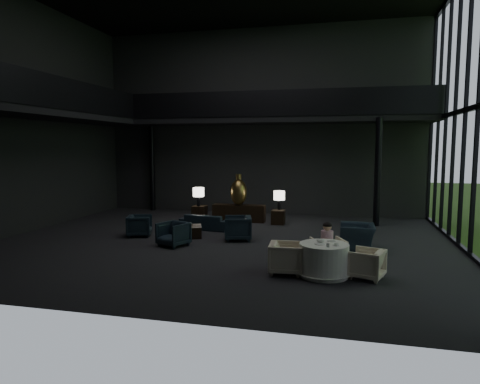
% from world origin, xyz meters
% --- Properties ---
extents(floor, '(14.00, 12.00, 0.02)m').
position_xyz_m(floor, '(0.00, 0.00, 0.00)').
color(floor, black).
rests_on(floor, ground).
extents(wall_back, '(14.00, 0.04, 8.00)m').
position_xyz_m(wall_back, '(0.00, 6.00, 4.00)').
color(wall_back, black).
rests_on(wall_back, ground).
extents(wall_front, '(14.00, 0.04, 8.00)m').
position_xyz_m(wall_front, '(0.00, -6.00, 4.00)').
color(wall_front, black).
rests_on(wall_front, ground).
extents(wall_left, '(0.04, 12.00, 8.00)m').
position_xyz_m(wall_left, '(-7.00, 0.00, 4.00)').
color(wall_left, black).
rests_on(wall_left, ground).
extents(curtain_wall, '(0.20, 12.00, 8.00)m').
position_xyz_m(curtain_wall, '(6.95, 0.00, 4.00)').
color(curtain_wall, black).
rests_on(curtain_wall, ground).
extents(mezzanine_left, '(2.00, 12.00, 0.25)m').
position_xyz_m(mezzanine_left, '(-6.00, 0.00, 4.00)').
color(mezzanine_left, black).
rests_on(mezzanine_left, wall_left).
extents(mezzanine_back, '(12.00, 2.00, 0.25)m').
position_xyz_m(mezzanine_back, '(1.00, 5.00, 4.00)').
color(mezzanine_back, black).
rests_on(mezzanine_back, wall_back).
extents(railing_left, '(0.06, 12.00, 1.00)m').
position_xyz_m(railing_left, '(-5.00, 0.00, 4.60)').
color(railing_left, black).
rests_on(railing_left, mezzanine_left).
extents(railing_back, '(12.00, 0.06, 1.00)m').
position_xyz_m(railing_back, '(1.00, 4.00, 4.60)').
color(railing_back, black).
rests_on(railing_back, mezzanine_back).
extents(column_nw, '(0.24, 0.24, 4.00)m').
position_xyz_m(column_nw, '(-5.00, 5.70, 2.00)').
color(column_nw, black).
rests_on(column_nw, floor).
extents(column_ne, '(0.24, 0.24, 4.00)m').
position_xyz_m(column_ne, '(4.80, 4.00, 2.00)').
color(column_ne, black).
rests_on(column_ne, floor).
extents(console, '(2.08, 0.47, 0.66)m').
position_xyz_m(console, '(-0.40, 3.70, 0.33)').
color(console, black).
rests_on(console, floor).
extents(bronze_urn, '(0.65, 0.65, 1.21)m').
position_xyz_m(bronze_urn, '(-0.40, 3.65, 1.18)').
color(bronze_urn, olive).
rests_on(bronze_urn, console).
extents(side_table_left, '(0.53, 0.53, 0.58)m').
position_xyz_m(side_table_left, '(-2.00, 3.60, 0.29)').
color(side_table_left, black).
rests_on(side_table_left, floor).
extents(table_lamp_left, '(0.44, 0.44, 0.75)m').
position_xyz_m(table_lamp_left, '(-2.00, 3.50, 1.11)').
color(table_lamp_left, black).
rests_on(table_lamp_left, side_table_left).
extents(side_table_right, '(0.49, 0.49, 0.53)m').
position_xyz_m(side_table_right, '(1.20, 3.46, 0.27)').
color(side_table_right, black).
rests_on(side_table_right, floor).
extents(table_lamp_right, '(0.43, 0.43, 0.72)m').
position_xyz_m(table_lamp_right, '(1.20, 3.66, 1.05)').
color(table_lamp_right, black).
rests_on(table_lamp_right, side_table_right).
extents(sofa, '(1.69, 0.70, 0.64)m').
position_xyz_m(sofa, '(-1.17, 1.90, 0.32)').
color(sofa, black).
rests_on(sofa, floor).
extents(lounge_armchair_west, '(0.89, 0.92, 0.76)m').
position_xyz_m(lounge_armchair_west, '(-2.94, 0.24, 0.38)').
color(lounge_armchair_west, black).
rests_on(lounge_armchair_west, floor).
extents(lounge_armchair_east, '(1.03, 1.07, 0.92)m').
position_xyz_m(lounge_armchair_east, '(0.36, 0.41, 0.46)').
color(lounge_armchair_east, '#1E2C39').
rests_on(lounge_armchair_east, floor).
extents(lounge_armchair_south, '(1.01, 0.98, 0.80)m').
position_xyz_m(lounge_armchair_south, '(-1.32, -0.80, 0.40)').
color(lounge_armchair_south, black).
rests_on(lounge_armchair_south, floor).
extents(window_armchair, '(0.74, 1.13, 0.98)m').
position_xyz_m(window_armchair, '(3.99, 0.07, 0.49)').
color(window_armchair, black).
rests_on(window_armchair, floor).
extents(coffee_table, '(1.05, 1.05, 0.36)m').
position_xyz_m(coffee_table, '(-1.32, 0.51, 0.18)').
color(coffee_table, black).
rests_on(coffee_table, floor).
extents(dining_table, '(1.27, 1.27, 0.75)m').
position_xyz_m(dining_table, '(3.16, -2.77, 0.33)').
color(dining_table, white).
rests_on(dining_table, floor).
extents(dining_chair_north, '(0.94, 0.91, 0.75)m').
position_xyz_m(dining_chair_north, '(3.23, -1.88, 0.38)').
color(dining_chair_north, beige).
rests_on(dining_chair_north, floor).
extents(dining_chair_east, '(0.82, 0.85, 0.70)m').
position_xyz_m(dining_chair_east, '(4.10, -2.73, 0.35)').
color(dining_chair_east, beige).
rests_on(dining_chair_east, floor).
extents(dining_chair_west, '(0.79, 0.84, 0.82)m').
position_xyz_m(dining_chair_west, '(2.30, -2.75, 0.41)').
color(dining_chair_west, beige).
rests_on(dining_chair_west, floor).
extents(child, '(0.30, 0.30, 0.65)m').
position_xyz_m(child, '(3.20, -1.88, 0.77)').
color(child, pink).
rests_on(child, dining_chair_north).
extents(plate_a, '(0.27, 0.27, 0.01)m').
position_xyz_m(plate_a, '(3.07, -2.84, 0.76)').
color(plate_a, white).
rests_on(plate_a, dining_table).
extents(plate_b, '(0.23, 0.23, 0.01)m').
position_xyz_m(plate_b, '(3.31, -2.48, 0.76)').
color(plate_b, white).
rests_on(plate_b, dining_table).
extents(saucer, '(0.18, 0.18, 0.01)m').
position_xyz_m(saucer, '(3.43, -2.90, 0.76)').
color(saucer, white).
rests_on(saucer, dining_table).
extents(coffee_cup, '(0.09, 0.09, 0.07)m').
position_xyz_m(coffee_cup, '(3.43, -2.93, 0.79)').
color(coffee_cup, white).
rests_on(coffee_cup, saucer).
extents(cereal_bowl, '(0.18, 0.18, 0.09)m').
position_xyz_m(cereal_bowl, '(3.07, -2.65, 0.79)').
color(cereal_bowl, white).
rests_on(cereal_bowl, dining_table).
extents(cream_pot, '(0.09, 0.09, 0.08)m').
position_xyz_m(cream_pot, '(3.25, -3.08, 0.79)').
color(cream_pot, '#99999E').
rests_on(cream_pot, dining_table).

